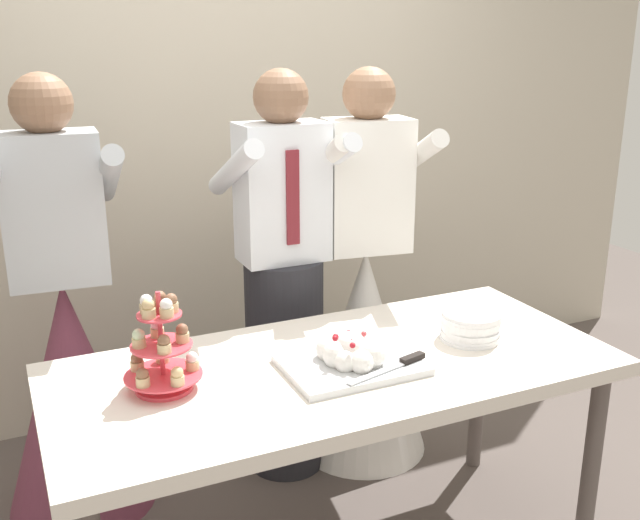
% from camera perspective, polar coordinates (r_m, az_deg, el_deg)
% --- Properties ---
extents(rear_wall, '(5.20, 0.10, 2.90)m').
position_cam_1_polar(rear_wall, '(3.48, -9.18, 11.58)').
color(rear_wall, beige).
rests_on(rear_wall, ground_plane).
extents(dessert_table, '(1.80, 0.80, 0.78)m').
position_cam_1_polar(dessert_table, '(2.39, 1.24, -9.63)').
color(dessert_table, silver).
rests_on(dessert_table, ground_plane).
extents(cupcake_stand, '(0.23, 0.23, 0.31)m').
position_cam_1_polar(cupcake_stand, '(2.19, -12.24, -6.81)').
color(cupcake_stand, '#D83F4C').
rests_on(cupcake_stand, dessert_table).
extents(main_cake_tray, '(0.43, 0.31, 0.13)m').
position_cam_1_polar(main_cake_tray, '(2.30, 2.49, -7.45)').
color(main_cake_tray, silver).
rests_on(main_cake_tray, dessert_table).
extents(plate_stack, '(0.21, 0.21, 0.10)m').
position_cam_1_polar(plate_stack, '(2.56, 11.64, -5.02)').
color(plate_stack, white).
rests_on(plate_stack, dessert_table).
extents(person_groom, '(0.46, 0.49, 1.66)m').
position_cam_1_polar(person_groom, '(2.97, -2.82, -3.13)').
color(person_groom, '#232328').
rests_on(person_groom, ground_plane).
extents(person_bride, '(0.56, 0.56, 1.66)m').
position_cam_1_polar(person_bride, '(3.16, 3.49, -5.07)').
color(person_bride, white).
rests_on(person_bride, ground_plane).
extents(person_guest, '(0.56, 0.56, 1.66)m').
position_cam_1_polar(person_guest, '(2.93, -18.85, -7.87)').
color(person_guest, brown).
rests_on(person_guest, ground_plane).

